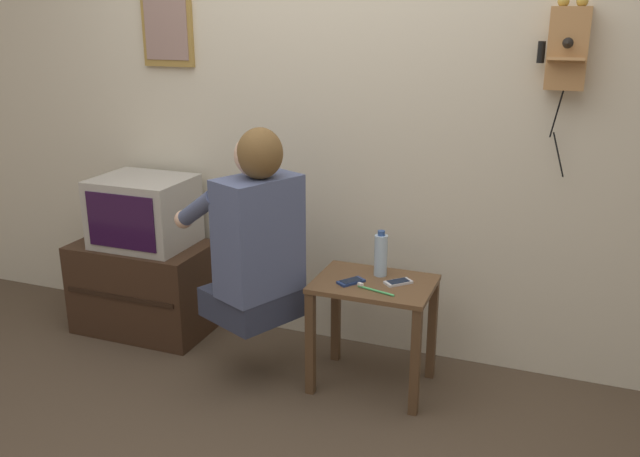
{
  "coord_description": "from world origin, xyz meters",
  "views": [
    {
      "loc": [
        1.11,
        -1.94,
        1.71
      ],
      "look_at": [
        0.06,
        0.77,
        0.77
      ],
      "focal_mm": 38.0,
      "sensor_mm": 36.0,
      "label": 1
    }
  ],
  "objects": [
    {
      "name": "person",
      "position": [
        -0.21,
        0.65,
        0.75
      ],
      "size": [
        0.61,
        0.55,
        0.91
      ],
      "rotation": [
        0.0,
        0.0,
        1.14
      ],
      "color": "#2D3347",
      "rests_on": "ground_plane"
    },
    {
      "name": "wall_phone_antique",
      "position": [
        1.03,
        1.16,
        1.56
      ],
      "size": [
        0.2,
        0.18,
        0.75
      ],
      "color": "#AD7A47"
    },
    {
      "name": "television",
      "position": [
        -1.02,
        0.96,
        0.69
      ],
      "size": [
        0.49,
        0.41,
        0.37
      ],
      "color": "#ADA89E",
      "rests_on": "tv_stand"
    },
    {
      "name": "cell_phone_held",
      "position": [
        0.21,
        0.77,
        0.54
      ],
      "size": [
        0.12,
        0.14,
        0.01
      ],
      "rotation": [
        0.0,
        0.0,
        -0.62
      ],
      "color": "navy",
      "rests_on": "side_table"
    },
    {
      "name": "cell_phone_spare",
      "position": [
        0.42,
        0.84,
        0.54
      ],
      "size": [
        0.13,
        0.13,
        0.01
      ],
      "rotation": [
        0.0,
        0.0,
        -0.77
      ],
      "color": "silver",
      "rests_on": "side_table"
    },
    {
      "name": "side_table",
      "position": [
        0.31,
        0.82,
        0.41
      ],
      "size": [
        0.54,
        0.4,
        0.53
      ],
      "color": "brown",
      "rests_on": "ground_plane"
    },
    {
      "name": "framed_picture",
      "position": [
        -0.96,
        1.2,
        1.68
      ],
      "size": [
        0.3,
        0.03,
        0.5
      ],
      "color": "olive"
    },
    {
      "name": "tv_stand",
      "position": [
        -1.05,
        0.94,
        0.25
      ],
      "size": [
        0.73,
        0.44,
        0.5
      ],
      "color": "#382316",
      "rests_on": "ground_plane"
    },
    {
      "name": "water_bottle",
      "position": [
        0.31,
        0.91,
        0.63
      ],
      "size": [
        0.06,
        0.06,
        0.22
      ],
      "color": "#ADC6DB",
      "rests_on": "side_table"
    },
    {
      "name": "wall_back",
      "position": [
        0.0,
        1.24,
        1.27
      ],
      "size": [
        6.8,
        0.05,
        2.55
      ],
      "color": "beige",
      "rests_on": "ground_plane"
    },
    {
      "name": "toothbrush",
      "position": [
        0.34,
        0.71,
        0.54
      ],
      "size": [
        0.18,
        0.06,
        0.02
      ],
      "rotation": [
        0.0,
        0.0,
        1.31
      ],
      "color": "#4CBF66",
      "rests_on": "side_table"
    }
  ]
}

